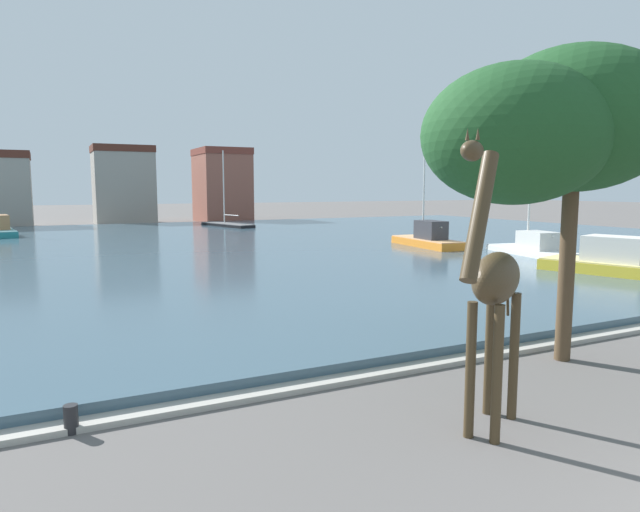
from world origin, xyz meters
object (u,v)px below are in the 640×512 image
object	(u,v)px
sailboat_yellow	(639,269)
giraffe_statue	(494,285)
shade_tree	(560,126)
sailboat_black	(223,226)
sailboat_white	(528,250)
sailboat_orange	(423,241)
mooring_bollard	(71,419)

from	to	relation	value
sailboat_yellow	giraffe_statue	bearing A→B (deg)	-152.96
shade_tree	sailboat_yellow	bearing A→B (deg)	26.17
sailboat_black	shade_tree	world-z (taller)	sailboat_black
giraffe_statue	sailboat_yellow	distance (m)	18.61
sailboat_white	sailboat_yellow	bearing A→B (deg)	-104.71
sailboat_orange	mooring_bollard	xyz separation A→B (m)	(-22.40, -20.10, -0.41)
sailboat_black	shade_tree	size ratio (longest dim) A/B	1.18
mooring_bollard	shade_tree	bearing A→B (deg)	-4.17
giraffe_statue	mooring_bollard	size ratio (longest dim) A/B	10.00
giraffe_statue	sailboat_white	distance (m)	25.16
sailboat_orange	shade_tree	world-z (taller)	shade_tree
sailboat_yellow	shade_tree	world-z (taller)	sailboat_yellow
giraffe_statue	sailboat_black	size ratio (longest dim) A/B	0.57
sailboat_orange	sailboat_white	distance (m)	7.00
sailboat_orange	shade_tree	size ratio (longest dim) A/B	0.99
sailboat_orange	shade_tree	distance (m)	24.51
sailboat_orange	sailboat_white	world-z (taller)	sailboat_white
giraffe_statue	sailboat_white	bearing A→B (deg)	41.88
sailboat_black	shade_tree	bearing A→B (deg)	-96.93
sailboat_black	sailboat_orange	xyz separation A→B (m)	(6.29, -24.97, 0.30)
sailboat_white	giraffe_statue	bearing A→B (deg)	-138.12
sailboat_black	sailboat_white	world-z (taller)	sailboat_white
shade_tree	sailboat_black	bearing A→B (deg)	83.07
sailboat_black	mooring_bollard	world-z (taller)	sailboat_black
sailboat_yellow	sailboat_orange	xyz separation A→B (m)	(-0.56, 14.76, -0.00)
giraffe_statue	shade_tree	bearing A→B (deg)	29.62
giraffe_statue	mooring_bollard	bearing A→B (deg)	154.57
giraffe_statue	sailboat_orange	distance (m)	28.19
giraffe_statue	mooring_bollard	distance (m)	7.53
sailboat_black	sailboat_yellow	bearing A→B (deg)	-80.21
sailboat_yellow	sailboat_white	bearing A→B (deg)	75.29
sailboat_yellow	sailboat_white	world-z (taller)	sailboat_yellow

